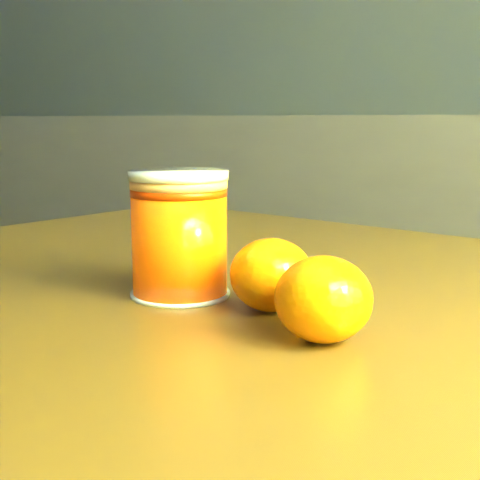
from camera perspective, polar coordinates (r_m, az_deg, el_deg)
The scene contains 5 objects.
kitchen_counter at distance 2.06m, azimuth 1.19°, elevation -2.09°, with size 3.15×0.60×0.90m, color #4E4E53.
table at distance 0.54m, azimuth 5.34°, elevation -15.16°, with size 1.06×0.78×0.76m.
juice_glass at distance 0.52m, azimuth -5.18°, elevation 0.46°, with size 0.08×0.08×0.10m.
orange_front at distance 0.48m, azimuth 2.69°, elevation -2.99°, with size 0.06×0.06×0.05m, color orange.
orange_back at distance 0.42m, azimuth 7.13°, elevation -5.02°, with size 0.06×0.06×0.05m, color orange.
Camera 1 is at (1.14, -0.20, 0.89)m, focal length 50.00 mm.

